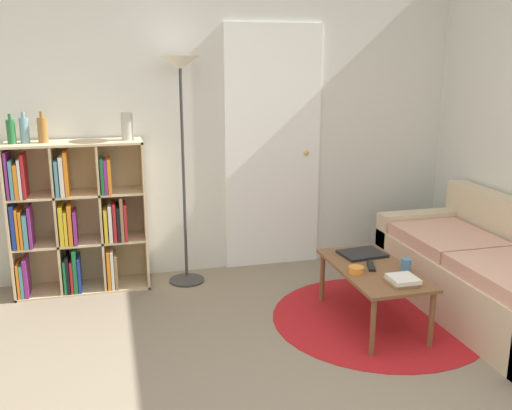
{
  "coord_description": "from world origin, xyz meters",
  "views": [
    {
      "loc": [
        -0.95,
        -2.18,
        1.79
      ],
      "look_at": [
        -0.02,
        1.39,
        0.85
      ],
      "focal_mm": 40.0,
      "sensor_mm": 36.0,
      "label": 1
    }
  ],
  "objects": [
    {
      "name": "bottle_middle",
      "position": [
        -1.54,
        2.34,
        1.29
      ],
      "size": [
        0.07,
        0.07,
        0.23
      ],
      "color": "#6B93A3",
      "rests_on": "bookshelf"
    },
    {
      "name": "floor_lamp",
      "position": [
        -0.39,
        2.27,
        1.51
      ],
      "size": [
        0.31,
        0.31,
        1.82
      ],
      "color": "#333333",
      "rests_on": "ground_plane"
    },
    {
      "name": "cup",
      "position": [
        0.95,
        1.08,
        0.45
      ],
      "size": [
        0.07,
        0.07,
        0.09
      ],
      "color": "teal",
      "rests_on": "coffee_table"
    },
    {
      "name": "wall_back",
      "position": [
        0.02,
        2.54,
        1.29
      ],
      "size": [
        7.06,
        0.11,
        2.6
      ],
      "color": "silver",
      "rests_on": "ground_plane"
    },
    {
      "name": "coffee_table",
      "position": [
        0.76,
        1.18,
        0.36
      ],
      "size": [
        0.49,
        0.94,
        0.4
      ],
      "color": "brown",
      "rests_on": "ground_plane"
    },
    {
      "name": "couch",
      "position": [
        1.67,
        1.09,
        0.28
      ],
      "size": [
        0.81,
        1.89,
        0.79
      ],
      "color": "#CCB793",
      "rests_on": "ground_plane"
    },
    {
      "name": "bottle_right",
      "position": [
        -1.42,
        2.33,
        1.29
      ],
      "size": [
        0.07,
        0.07,
        0.23
      ],
      "color": "olive",
      "rests_on": "bookshelf"
    },
    {
      "name": "bowl",
      "position": [
        0.61,
        1.12,
        0.43
      ],
      "size": [
        0.1,
        0.1,
        0.04
      ],
      "color": "orange",
      "rests_on": "coffee_table"
    },
    {
      "name": "remote",
      "position": [
        0.75,
        1.19,
        0.41
      ],
      "size": [
        0.1,
        0.17,
        0.02
      ],
      "color": "black",
      "rests_on": "coffee_table"
    },
    {
      "name": "rug",
      "position": [
        0.84,
        1.22,
        0.0
      ],
      "size": [
        1.51,
        1.51,
        0.01
      ],
      "color": "#B2191E",
      "rests_on": "ground_plane"
    },
    {
      "name": "vase_on_shelf",
      "position": [
        -0.8,
        2.33,
        1.29
      ],
      "size": [
        0.09,
        0.09,
        0.21
      ],
      "color": "#B7B2A8",
      "rests_on": "bookshelf"
    },
    {
      "name": "book_stack_on_table",
      "position": [
        0.81,
        0.87,
        0.43
      ],
      "size": [
        0.18,
        0.19,
        0.05
      ],
      "color": "olive",
      "rests_on": "coffee_table"
    },
    {
      "name": "laptop",
      "position": [
        0.8,
        1.45,
        0.41
      ],
      "size": [
        0.34,
        0.27,
        0.02
      ],
      "color": "black",
      "rests_on": "coffee_table"
    },
    {
      "name": "bottle_left",
      "position": [
        -1.63,
        2.33,
        1.28
      ],
      "size": [
        0.06,
        0.06,
        0.22
      ],
      "color": "#236633",
      "rests_on": "bookshelf"
    },
    {
      "name": "bookshelf",
      "position": [
        -1.25,
        2.33,
        0.58
      ],
      "size": [
        1.02,
        0.34,
        1.19
      ],
      "color": "beige",
      "rests_on": "ground_plane"
    }
  ]
}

